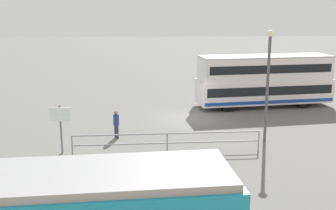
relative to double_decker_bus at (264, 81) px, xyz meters
name	(u,v)px	position (x,y,z in m)	size (l,w,h in m)	color
ground_plane	(188,118)	(5.96, 3.23, -1.94)	(160.00, 160.00, 0.00)	slate
double_decker_bus	(264,81)	(0.00, 0.00, 0.00)	(10.27, 3.99, 3.81)	white
pedestrian_near_railing	(116,123)	(10.43, 7.41, -1.02)	(0.44, 0.44, 1.61)	#33384C
pedestrian_railing	(167,139)	(7.66, 10.02, -1.19)	(9.57, 0.47, 1.08)	gray
info_sign	(60,120)	(13.01, 9.79, -0.19)	(1.08, 0.20, 2.52)	slate
street_lamp	(268,77)	(2.17, 8.31, 1.68)	(0.36, 0.36, 6.11)	#4C4C51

